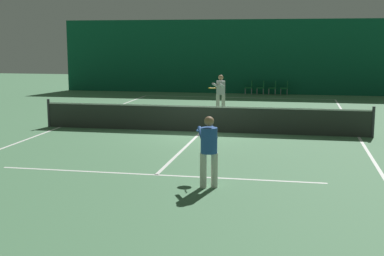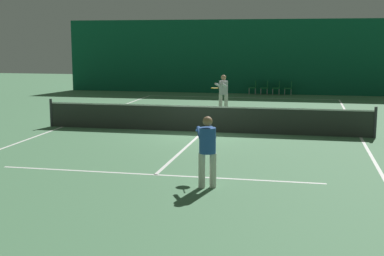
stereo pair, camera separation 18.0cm
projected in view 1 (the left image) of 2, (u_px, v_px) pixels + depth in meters
name	position (u px, v px, depth m)	size (l,w,h in m)	color
ground_plane	(201.00, 132.00, 19.42)	(60.00, 60.00, 0.00)	#4C7F56
backdrop_curtain	(242.00, 57.00, 32.95)	(23.00, 0.12, 4.55)	#0F5138
court_line_baseline_far	(237.00, 98.00, 30.94)	(11.00, 0.10, 0.00)	white
court_line_service_far	(225.00, 110.00, 25.61)	(8.25, 0.10, 0.00)	white
court_line_service_near	(156.00, 175.00, 13.22)	(8.25, 0.10, 0.00)	white
court_line_sideline_left	(60.00, 127.00, 20.46)	(0.10, 23.80, 0.00)	white
court_line_sideline_right	(359.00, 137.00, 18.37)	(0.10, 23.80, 0.00)	white
court_line_centre	(201.00, 132.00, 19.42)	(0.10, 12.80, 0.00)	white
tennis_net	(201.00, 118.00, 19.33)	(12.00, 0.10, 1.07)	#2D332D
player_near	(209.00, 146.00, 11.99)	(0.74, 1.38, 1.63)	beige
player_far	(220.00, 91.00, 24.22)	(0.68, 1.43, 1.74)	beige
courtside_chair_0	(250.00, 87.00, 32.61)	(0.44, 0.44, 0.84)	#99999E
courtside_chair_1	(262.00, 87.00, 32.47)	(0.44, 0.44, 0.84)	#99999E
courtside_chair_2	(273.00, 87.00, 32.34)	(0.44, 0.44, 0.84)	#99999E
courtside_chair_3	(285.00, 87.00, 32.20)	(0.44, 0.44, 0.84)	#99999E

